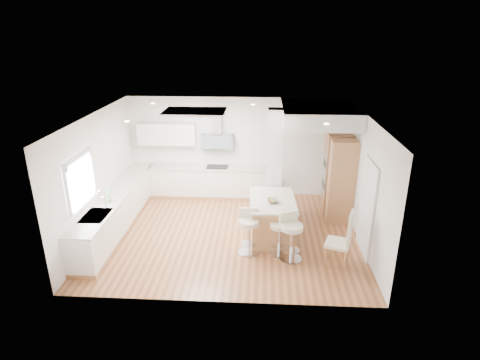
# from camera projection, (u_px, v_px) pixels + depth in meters

# --- Properties ---
(ground) EXTENTS (6.00, 6.00, 0.00)m
(ground) POSITION_uv_depth(u_px,v_px,m) (229.00, 234.00, 9.47)
(ground) COLOR #A1643C
(ground) RESTS_ON ground
(ceiling) EXTENTS (6.00, 5.00, 0.02)m
(ceiling) POSITION_uv_depth(u_px,v_px,m) (229.00, 234.00, 9.47)
(ceiling) COLOR silver
(ceiling) RESTS_ON ground
(wall_back) EXTENTS (6.00, 0.04, 2.80)m
(wall_back) POSITION_uv_depth(u_px,v_px,m) (236.00, 147.00, 11.29)
(wall_back) COLOR silver
(wall_back) RESTS_ON ground
(wall_left) EXTENTS (0.04, 5.00, 2.80)m
(wall_left) POSITION_uv_depth(u_px,v_px,m) (97.00, 176.00, 9.13)
(wall_left) COLOR silver
(wall_left) RESTS_ON ground
(wall_right) EXTENTS (0.04, 5.00, 2.80)m
(wall_right) POSITION_uv_depth(u_px,v_px,m) (364.00, 181.00, 8.80)
(wall_right) COLOR silver
(wall_right) RESTS_ON ground
(skylight) EXTENTS (4.10, 2.10, 0.06)m
(skylight) POSITION_uv_depth(u_px,v_px,m) (195.00, 112.00, 9.07)
(skylight) COLOR white
(skylight) RESTS_ON ground
(window_left) EXTENTS (0.06, 1.28, 1.07)m
(window_left) POSITION_uv_depth(u_px,v_px,m) (80.00, 178.00, 8.18)
(window_left) COLOR white
(window_left) RESTS_ON ground
(doorway_right) EXTENTS (0.05, 1.00, 2.10)m
(doorway_right) POSITION_uv_depth(u_px,v_px,m) (367.00, 209.00, 8.39)
(doorway_right) COLOR #453F36
(doorway_right) RESTS_ON ground
(counter_left) EXTENTS (0.63, 4.50, 1.35)m
(counter_left) POSITION_uv_depth(u_px,v_px,m) (118.00, 209.00, 9.66)
(counter_left) COLOR #B37D4C
(counter_left) RESTS_ON ground
(counter_back) EXTENTS (3.62, 0.63, 2.50)m
(counter_back) POSITION_uv_depth(u_px,v_px,m) (203.00, 173.00, 11.34)
(counter_back) COLOR #B37D4C
(counter_back) RESTS_ON ground
(pillar) EXTENTS (0.35, 0.35, 2.80)m
(pillar) POSITION_uv_depth(u_px,v_px,m) (274.00, 166.00, 9.79)
(pillar) COLOR white
(pillar) RESTS_ON ground
(soffit) EXTENTS (1.78, 2.20, 0.40)m
(soffit) POSITION_uv_depth(u_px,v_px,m) (319.00, 114.00, 9.72)
(soffit) COLOR silver
(soffit) RESTS_ON ground
(oven_column) EXTENTS (0.63, 1.21, 2.10)m
(oven_column) POSITION_uv_depth(u_px,v_px,m) (338.00, 176.00, 10.09)
(oven_column) COLOR #B37D4C
(oven_column) RESTS_ON ground
(peninsula) EXTENTS (1.09, 1.58, 1.01)m
(peninsula) POSITION_uv_depth(u_px,v_px,m) (272.00, 218.00, 9.20)
(peninsula) COLOR #B37D4C
(peninsula) RESTS_ON ground
(bar_stool_a) EXTENTS (0.46, 0.46, 1.00)m
(bar_stool_a) POSITION_uv_depth(u_px,v_px,m) (249.00, 229.00, 8.49)
(bar_stool_a) COLOR silver
(bar_stool_a) RESTS_ON ground
(bar_stool_b) EXTENTS (0.45, 0.45, 0.93)m
(bar_stool_b) POSITION_uv_depth(u_px,v_px,m) (279.00, 232.00, 8.47)
(bar_stool_b) COLOR silver
(bar_stool_b) RESTS_ON ground
(bar_stool_c) EXTENTS (0.62, 0.62, 1.04)m
(bar_stool_c) POSITION_uv_depth(u_px,v_px,m) (291.00, 235.00, 8.23)
(bar_stool_c) COLOR silver
(bar_stool_c) RESTS_ON ground
(dining_chair) EXTENTS (0.60, 0.60, 1.22)m
(dining_chair) POSITION_uv_depth(u_px,v_px,m) (344.00, 238.00, 7.98)
(dining_chair) COLOR beige
(dining_chair) RESTS_ON ground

